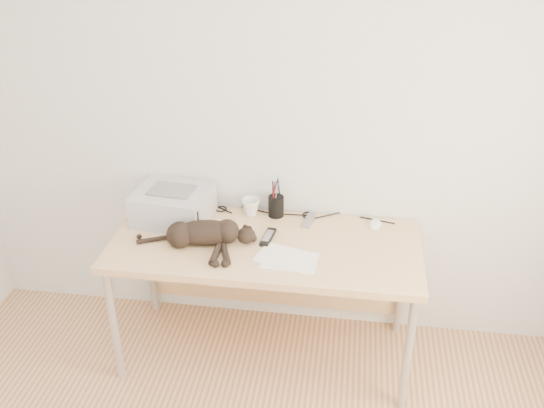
% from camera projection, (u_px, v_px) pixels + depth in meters
% --- Properties ---
extents(wall_back, '(3.50, 0.00, 3.50)m').
position_uv_depth(wall_back, '(275.00, 116.00, 3.17)').
color(wall_back, silver).
rests_on(wall_back, floor).
extents(desk, '(1.60, 0.70, 0.74)m').
position_uv_depth(desk, '(268.00, 255.00, 3.26)').
color(desk, tan).
rests_on(desk, floor).
extents(printer, '(0.42, 0.37, 0.18)m').
position_uv_depth(printer, '(173.00, 205.00, 3.30)').
color(printer, '#B8B9BE').
rests_on(printer, desk).
extents(papers, '(0.33, 0.26, 0.01)m').
position_uv_depth(papers, '(287.00, 259.00, 2.99)').
color(papers, white).
rests_on(papers, desk).
extents(cat, '(0.62, 0.30, 0.14)m').
position_uv_depth(cat, '(202.00, 234.00, 3.08)').
color(cat, black).
rests_on(cat, desk).
extents(mug, '(0.13, 0.13, 0.09)m').
position_uv_depth(mug, '(251.00, 207.00, 3.36)').
color(mug, white).
rests_on(mug, desk).
extents(pen_cup, '(0.09, 0.09, 0.22)m').
position_uv_depth(pen_cup, '(276.00, 206.00, 3.34)').
color(pen_cup, black).
rests_on(pen_cup, desk).
extents(remote_grey, '(0.08, 0.16, 0.02)m').
position_uv_depth(remote_grey, '(309.00, 220.00, 3.31)').
color(remote_grey, slate).
rests_on(remote_grey, desk).
extents(remote_black, '(0.07, 0.17, 0.02)m').
position_uv_depth(remote_black, '(268.00, 237.00, 3.15)').
color(remote_black, black).
rests_on(remote_black, desk).
extents(mouse, '(0.08, 0.12, 0.04)m').
position_uv_depth(mouse, '(375.00, 222.00, 3.27)').
color(mouse, white).
rests_on(mouse, desk).
extents(cable_tangle, '(1.36, 0.08, 0.01)m').
position_uv_depth(cable_tangle, '(273.00, 213.00, 3.39)').
color(cable_tangle, black).
rests_on(cable_tangle, desk).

